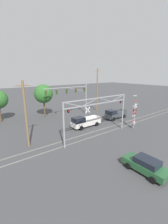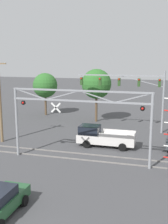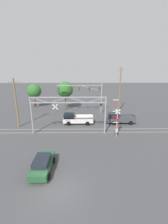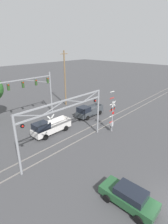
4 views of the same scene
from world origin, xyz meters
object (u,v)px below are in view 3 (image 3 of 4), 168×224
at_px(sedan_waiting, 42,164).
at_px(utility_pole_left, 16,103).
at_px(pickup_truck_lead, 76,119).
at_px(background_tree_far_left_verge, 34,91).
at_px(traffic_signal_span, 88,92).
at_px(crossing_signal_mast, 117,123).
at_px(crossing_gantry, 68,108).
at_px(utility_pole_right, 120,90).
at_px(pickup_truck_following, 119,118).
at_px(background_tree_beyond_span, 65,90).

distance_m(sedan_waiting, utility_pole_left, 14.68).
distance_m(pickup_truck_lead, background_tree_far_left_verge, 17.20).
bearing_deg(traffic_signal_span, crossing_signal_mast, -73.25).
relative_size(crossing_gantry, utility_pole_right, 1.12).
xyz_separation_m(pickup_truck_following, utility_pole_left, (-18.47, -1.51, 3.46)).
relative_size(pickup_truck_lead, utility_pole_right, 0.53).
distance_m(pickup_truck_following, background_tree_far_left_verge, 23.34).
height_order(crossing_gantry, crossing_signal_mast, crossing_gantry).
relative_size(traffic_signal_span, utility_pole_left, 1.19).
height_order(sedan_waiting, background_tree_far_left_verge, background_tree_far_left_verge).
height_order(crossing_signal_mast, background_tree_far_left_verge, background_tree_far_left_verge).
relative_size(pickup_truck_lead, pickup_truck_following, 1.07).
bearing_deg(pickup_truck_lead, pickup_truck_following, 1.22).
height_order(crossing_signal_mast, traffic_signal_span, traffic_signal_span).
relative_size(crossing_gantry, crossing_signal_mast, 2.00).
distance_m(crossing_signal_mast, traffic_signal_span, 13.22).
xyz_separation_m(traffic_signal_span, pickup_truck_lead, (-2.55, -6.64, -4.07)).
bearing_deg(sedan_waiting, crossing_gantry, 77.91).
xyz_separation_m(sedan_waiting, background_tree_beyond_span, (-0.13, 23.83, 4.28)).
xyz_separation_m(traffic_signal_span, utility_pole_left, (-12.82, -7.98, -0.60)).
bearing_deg(sedan_waiting, background_tree_beyond_span, 90.31).
height_order(sedan_waiting, utility_pole_left, utility_pole_left).
bearing_deg(background_tree_beyond_span, sedan_waiting, -89.69).
height_order(traffic_signal_span, sedan_waiting, traffic_signal_span).
relative_size(crossing_gantry, traffic_signal_span, 1.14).
distance_m(crossing_gantry, sedan_waiting, 9.86).
distance_m(crossing_signal_mast, pickup_truck_following, 6.34).
distance_m(crossing_signal_mast, pickup_truck_lead, 8.59).
distance_m(traffic_signal_span, pickup_truck_following, 9.49).
relative_size(pickup_truck_lead, sedan_waiting, 1.29).
relative_size(crossing_signal_mast, sedan_waiting, 1.35).
bearing_deg(pickup_truck_lead, traffic_signal_span, 68.96).
distance_m(crossing_gantry, traffic_signal_span, 11.71).
height_order(pickup_truck_following, sedan_waiting, pickup_truck_following).
xyz_separation_m(pickup_truck_following, background_tree_beyond_span, (-11.27, 10.12, 4.10)).
xyz_separation_m(utility_pole_left, utility_pole_right, (20.05, 8.98, 0.93)).
bearing_deg(utility_pole_left, pickup_truck_following, 4.69).
bearing_deg(background_tree_far_left_verge, pickup_truck_following, -32.10).
xyz_separation_m(pickup_truck_following, sedan_waiting, (-11.14, -13.70, -0.17)).
relative_size(pickup_truck_lead, background_tree_far_left_verge, 0.89).
bearing_deg(sedan_waiting, background_tree_far_left_verge, 107.95).
bearing_deg(pickup_truck_lead, utility_pole_right, 38.01).
relative_size(pickup_truck_following, background_tree_far_left_verge, 0.83).
bearing_deg(sedan_waiting, pickup_truck_following, 50.89).
bearing_deg(crossing_signal_mast, sedan_waiting, -139.80).
xyz_separation_m(utility_pole_left, background_tree_far_left_verge, (-1.09, 13.78, 0.02)).
distance_m(traffic_signal_span, pickup_truck_lead, 8.19).
bearing_deg(crossing_signal_mast, traffic_signal_span, 106.75).
relative_size(crossing_signal_mast, utility_pole_right, 0.56).
height_order(crossing_gantry, pickup_truck_lead, crossing_gantry).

